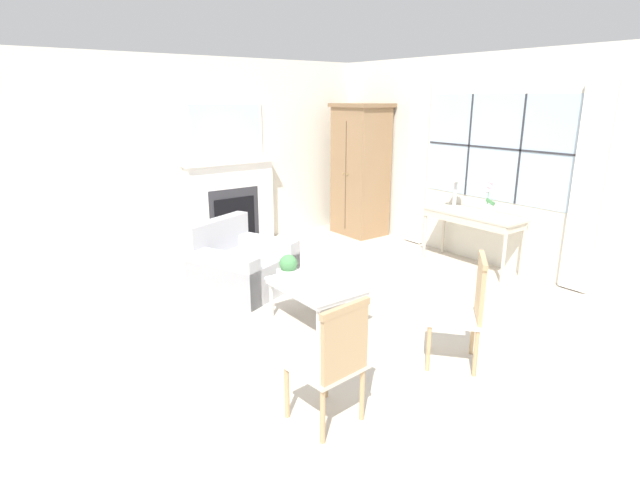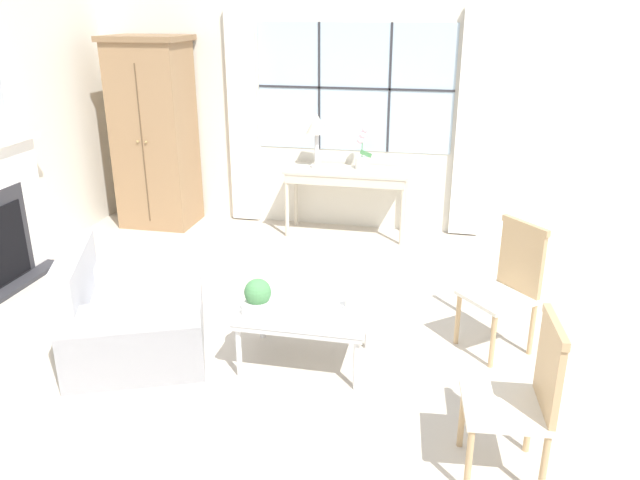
{
  "view_description": "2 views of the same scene",
  "coord_description": "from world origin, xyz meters",
  "px_view_note": "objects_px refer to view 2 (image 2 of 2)",
  "views": [
    {
      "loc": [
        3.94,
        -2.83,
        2.23
      ],
      "look_at": [
        -0.04,
        0.15,
        0.81
      ],
      "focal_mm": 28.0,
      "sensor_mm": 36.0,
      "label": 1
    },
    {
      "loc": [
        1.08,
        -3.89,
        2.43
      ],
      "look_at": [
        0.23,
        0.1,
        0.9
      ],
      "focal_mm": 35.0,
      "sensor_mm": 36.0,
      "label": 2
    }
  ],
  "objects_px": {
    "armchair_upholstered": "(132,320)",
    "accent_chair_wooden": "(526,391)",
    "armoire": "(155,133)",
    "potted_orchid": "(362,153)",
    "pillar_candle": "(351,301)",
    "side_chair_wooden": "(509,280)",
    "potted_plant_small": "(258,296)",
    "coffee_table": "(306,313)",
    "table_lamp": "(317,127)",
    "console_table": "(347,177)"
  },
  "relations": [
    {
      "from": "armchair_upholstered",
      "to": "accent_chair_wooden",
      "type": "relative_size",
      "value": 1.34
    },
    {
      "from": "armoire",
      "to": "potted_orchid",
      "type": "xyz_separation_m",
      "value": [
        2.37,
        0.13,
        -0.15
      ]
    },
    {
      "from": "armchair_upholstered",
      "to": "pillar_candle",
      "type": "xyz_separation_m",
      "value": [
        1.59,
        0.23,
        0.21
      ]
    },
    {
      "from": "armoire",
      "to": "side_chair_wooden",
      "type": "distance_m",
      "value": 4.41
    },
    {
      "from": "armoire",
      "to": "pillar_candle",
      "type": "bearing_deg",
      "value": -44.0
    },
    {
      "from": "side_chair_wooden",
      "to": "pillar_candle",
      "type": "distance_m",
      "value": 1.2
    },
    {
      "from": "armchair_upholstered",
      "to": "potted_plant_small",
      "type": "height_order",
      "value": "armchair_upholstered"
    },
    {
      "from": "potted_orchid",
      "to": "side_chair_wooden",
      "type": "height_order",
      "value": "potted_orchid"
    },
    {
      "from": "armoire",
      "to": "coffee_table",
      "type": "xyz_separation_m",
      "value": [
        2.4,
        -2.68,
        -0.68
      ]
    },
    {
      "from": "table_lamp",
      "to": "potted_orchid",
      "type": "height_order",
      "value": "table_lamp"
    },
    {
      "from": "table_lamp",
      "to": "side_chair_wooden",
      "type": "relative_size",
      "value": 0.61
    },
    {
      "from": "coffee_table",
      "to": "potted_plant_small",
      "type": "bearing_deg",
      "value": -157.84
    },
    {
      "from": "accent_chair_wooden",
      "to": "pillar_candle",
      "type": "xyz_separation_m",
      "value": [
        -1.09,
        0.95,
        -0.04
      ]
    },
    {
      "from": "armchair_upholstered",
      "to": "pillar_candle",
      "type": "relative_size",
      "value": 10.75
    },
    {
      "from": "armoire",
      "to": "table_lamp",
      "type": "distance_m",
      "value": 1.88
    },
    {
      "from": "console_table",
      "to": "coffee_table",
      "type": "height_order",
      "value": "console_table"
    },
    {
      "from": "armchair_upholstered",
      "to": "pillar_candle",
      "type": "distance_m",
      "value": 1.62
    },
    {
      "from": "side_chair_wooden",
      "to": "coffee_table",
      "type": "relative_size",
      "value": 1.06
    },
    {
      "from": "console_table",
      "to": "potted_plant_small",
      "type": "xyz_separation_m",
      "value": [
        -0.13,
        -2.87,
        -0.11
      ]
    },
    {
      "from": "armoire",
      "to": "coffee_table",
      "type": "relative_size",
      "value": 2.32
    },
    {
      "from": "armoire",
      "to": "potted_plant_small",
      "type": "xyz_separation_m",
      "value": [
        2.09,
        -2.81,
        -0.52
      ]
    },
    {
      "from": "side_chair_wooden",
      "to": "pillar_candle",
      "type": "height_order",
      "value": "side_chair_wooden"
    },
    {
      "from": "accent_chair_wooden",
      "to": "potted_plant_small",
      "type": "distance_m",
      "value": 1.87
    },
    {
      "from": "console_table",
      "to": "table_lamp",
      "type": "distance_m",
      "value": 0.64
    },
    {
      "from": "accent_chair_wooden",
      "to": "potted_plant_small",
      "type": "relative_size",
      "value": 3.89
    },
    {
      "from": "table_lamp",
      "to": "pillar_candle",
      "type": "distance_m",
      "value": 2.92
    },
    {
      "from": "console_table",
      "to": "side_chair_wooden",
      "type": "xyz_separation_m",
      "value": [
        1.59,
        -2.21,
        -0.12
      ]
    },
    {
      "from": "console_table",
      "to": "armoire",
      "type": "bearing_deg",
      "value": -178.52
    },
    {
      "from": "accent_chair_wooden",
      "to": "armoire",
      "type": "bearing_deg",
      "value": 136.83
    },
    {
      "from": "table_lamp",
      "to": "armchair_upholstered",
      "type": "xyz_separation_m",
      "value": [
        -0.75,
        -2.93,
        -0.93
      ]
    },
    {
      "from": "pillar_candle",
      "to": "potted_orchid",
      "type": "bearing_deg",
      "value": 96.94
    },
    {
      "from": "table_lamp",
      "to": "potted_plant_small",
      "type": "bearing_deg",
      "value": -85.75
    },
    {
      "from": "armoire",
      "to": "table_lamp",
      "type": "xyz_separation_m",
      "value": [
        1.87,
        0.09,
        0.13
      ]
    },
    {
      "from": "pillar_candle",
      "to": "accent_chair_wooden",
      "type": "bearing_deg",
      "value": -41.01
    },
    {
      "from": "console_table",
      "to": "accent_chair_wooden",
      "type": "height_order",
      "value": "accent_chair_wooden"
    },
    {
      "from": "armchair_upholstered",
      "to": "armoire",
      "type": "bearing_deg",
      "value": 111.54
    },
    {
      "from": "potted_orchid",
      "to": "potted_plant_small",
      "type": "distance_m",
      "value": 2.98
    },
    {
      "from": "accent_chair_wooden",
      "to": "coffee_table",
      "type": "relative_size",
      "value": 1.02
    },
    {
      "from": "accent_chair_wooden",
      "to": "console_table",
      "type": "bearing_deg",
      "value": 113.55
    },
    {
      "from": "console_table",
      "to": "potted_plant_small",
      "type": "height_order",
      "value": "console_table"
    },
    {
      "from": "armoire",
      "to": "armchair_upholstered",
      "type": "distance_m",
      "value": 3.16
    },
    {
      "from": "coffee_table",
      "to": "table_lamp",
      "type": "bearing_deg",
      "value": 100.68
    },
    {
      "from": "potted_orchid",
      "to": "potted_plant_small",
      "type": "relative_size",
      "value": 1.96
    },
    {
      "from": "table_lamp",
      "to": "accent_chair_wooden",
      "type": "distance_m",
      "value": 4.19
    },
    {
      "from": "coffee_table",
      "to": "pillar_candle",
      "type": "bearing_deg",
      "value": 12.44
    },
    {
      "from": "armchair_upholstered",
      "to": "potted_orchid",
      "type": "bearing_deg",
      "value": 67.17
    },
    {
      "from": "side_chair_wooden",
      "to": "console_table",
      "type": "bearing_deg",
      "value": 125.76
    },
    {
      "from": "armoire",
      "to": "coffee_table",
      "type": "distance_m",
      "value": 3.66
    },
    {
      "from": "accent_chair_wooden",
      "to": "coffee_table",
      "type": "height_order",
      "value": "accent_chair_wooden"
    },
    {
      "from": "console_table",
      "to": "table_lamp",
      "type": "relative_size",
      "value": 2.27
    }
  ]
}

